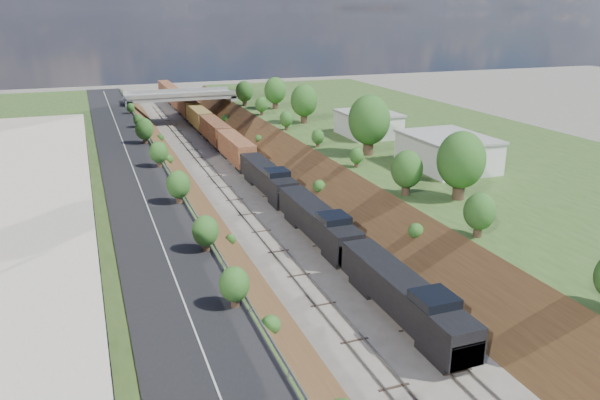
% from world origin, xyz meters
% --- Properties ---
extents(platform_right, '(44.00, 180.00, 5.00)m').
position_xyz_m(platform_right, '(33.00, 60.00, 2.50)').
color(platform_right, '#334E20').
rests_on(platform_right, ground).
extents(embankment_left, '(10.00, 180.00, 10.00)m').
position_xyz_m(embankment_left, '(-11.00, 60.00, 0.00)').
color(embankment_left, brown).
rests_on(embankment_left, ground).
extents(embankment_right, '(10.00, 180.00, 10.00)m').
position_xyz_m(embankment_right, '(11.00, 60.00, 0.00)').
color(embankment_right, brown).
rests_on(embankment_right, ground).
extents(rail_left_track, '(1.58, 180.00, 0.18)m').
position_xyz_m(rail_left_track, '(-2.60, 60.00, 0.09)').
color(rail_left_track, gray).
rests_on(rail_left_track, ground).
extents(rail_right_track, '(1.58, 180.00, 0.18)m').
position_xyz_m(rail_right_track, '(2.60, 60.00, 0.09)').
color(rail_right_track, gray).
rests_on(rail_right_track, ground).
extents(road, '(8.00, 180.00, 0.10)m').
position_xyz_m(road, '(-15.50, 60.00, 5.05)').
color(road, black).
rests_on(road, platform_left).
extents(guardrail, '(0.10, 171.00, 0.70)m').
position_xyz_m(guardrail, '(-11.40, 59.80, 5.55)').
color(guardrail, '#99999E').
rests_on(guardrail, platform_left).
extents(commercial_building, '(14.30, 62.30, 7.00)m').
position_xyz_m(commercial_building, '(-28.00, 38.00, 8.51)').
color(commercial_building, maroon).
rests_on(commercial_building, platform_left).
extents(overpass, '(24.50, 8.30, 7.40)m').
position_xyz_m(overpass, '(0.00, 122.00, 4.92)').
color(overpass, gray).
rests_on(overpass, ground).
extents(white_building_near, '(9.00, 12.00, 4.00)m').
position_xyz_m(white_building_near, '(23.50, 52.00, 7.00)').
color(white_building_near, silver).
rests_on(white_building_near, platform_right).
extents(white_building_far, '(8.00, 10.00, 3.60)m').
position_xyz_m(white_building_far, '(23.00, 74.00, 6.80)').
color(white_building_far, silver).
rests_on(white_building_far, platform_right).
extents(tree_right_large, '(5.25, 5.25, 7.61)m').
position_xyz_m(tree_right_large, '(17.00, 40.00, 9.38)').
color(tree_right_large, '#473323').
rests_on(tree_right_large, platform_right).
extents(tree_left_crest, '(2.45, 2.45, 3.55)m').
position_xyz_m(tree_left_crest, '(-11.80, 20.00, 7.04)').
color(tree_left_crest, '#473323').
rests_on(tree_left_crest, platform_left).
extents(freight_train, '(3.01, 153.67, 4.55)m').
position_xyz_m(freight_train, '(2.60, 97.25, 2.59)').
color(freight_train, black).
rests_on(freight_train, ground).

